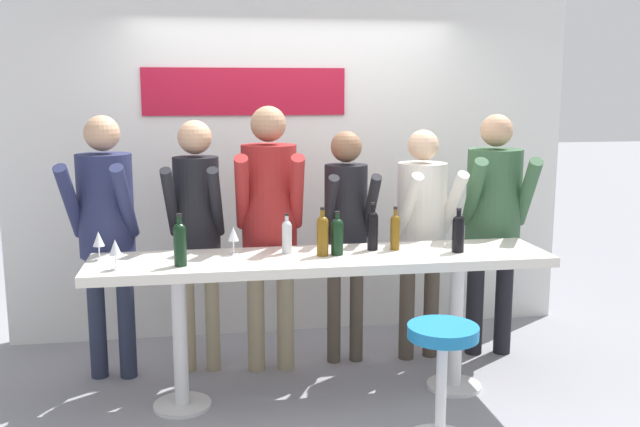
# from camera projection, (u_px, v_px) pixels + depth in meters

# --- Properties ---
(ground_plane) EXTENTS (40.00, 40.00, 0.00)m
(ground_plane) POSITION_uv_depth(u_px,v_px,m) (322.00, 397.00, 4.60)
(ground_plane) COLOR gray
(back_wall) EXTENTS (4.47, 0.12, 2.85)m
(back_wall) POSITION_uv_depth(u_px,v_px,m) (293.00, 156.00, 5.67)
(back_wall) COLOR silver
(back_wall) RESTS_ON ground_plane
(tasting_table) EXTENTS (2.87, 0.61, 0.94)m
(tasting_table) POSITION_uv_depth(u_px,v_px,m) (322.00, 275.00, 4.46)
(tasting_table) COLOR silver
(tasting_table) RESTS_ON ground_plane
(bar_stool) EXTENTS (0.41, 0.41, 0.69)m
(bar_stool) POSITION_uv_depth(u_px,v_px,m) (442.00, 366.00, 3.90)
(bar_stool) COLOR silver
(bar_stool) RESTS_ON ground_plane
(person_far_left) EXTENTS (0.49, 0.60, 1.79)m
(person_far_left) POSITION_uv_depth(u_px,v_px,m) (106.00, 218.00, 4.72)
(person_far_left) COLOR #23283D
(person_far_left) RESTS_ON ground_plane
(person_left) EXTENTS (0.41, 0.55, 1.76)m
(person_left) POSITION_uv_depth(u_px,v_px,m) (197.00, 216.00, 4.84)
(person_left) COLOR gray
(person_left) RESTS_ON ground_plane
(person_center_left) EXTENTS (0.48, 0.60, 1.85)m
(person_center_left) POSITION_uv_depth(u_px,v_px,m) (269.00, 209.00, 4.85)
(person_center_left) COLOR gray
(person_center_left) RESTS_ON ground_plane
(person_center) EXTENTS (0.36, 0.49, 1.67)m
(person_center) POSITION_uv_depth(u_px,v_px,m) (346.00, 219.00, 5.02)
(person_center) COLOR #473D33
(person_center) RESTS_ON ground_plane
(person_center_right) EXTENTS (0.45, 0.56, 1.68)m
(person_center_right) POSITION_uv_depth(u_px,v_px,m) (422.00, 219.00, 5.09)
(person_center_right) COLOR #473D33
(person_center_right) RESTS_ON ground_plane
(person_right) EXTENTS (0.52, 0.62, 1.78)m
(person_right) POSITION_uv_depth(u_px,v_px,m) (494.00, 209.00, 5.16)
(person_right) COLOR black
(person_right) RESTS_ON ground_plane
(wine_bottle_0) EXTENTS (0.06, 0.06, 0.25)m
(wine_bottle_0) POSITION_uv_depth(u_px,v_px,m) (287.00, 235.00, 4.48)
(wine_bottle_0) COLOR #B7BCC1
(wine_bottle_0) RESTS_ON tasting_table
(wine_bottle_1) EXTENTS (0.07, 0.07, 0.31)m
(wine_bottle_1) POSITION_uv_depth(u_px,v_px,m) (323.00, 234.00, 4.41)
(wine_bottle_1) COLOR brown
(wine_bottle_1) RESTS_ON tasting_table
(wine_bottle_2) EXTENTS (0.08, 0.08, 0.28)m
(wine_bottle_2) POSITION_uv_depth(u_px,v_px,m) (458.00, 232.00, 4.51)
(wine_bottle_2) COLOR black
(wine_bottle_2) RESTS_ON tasting_table
(wine_bottle_3) EXTENTS (0.08, 0.08, 0.28)m
(wine_bottle_3) POSITION_uv_depth(u_px,v_px,m) (337.00, 234.00, 4.44)
(wine_bottle_3) COLOR black
(wine_bottle_3) RESTS_ON tasting_table
(wine_bottle_4) EXTENTS (0.06, 0.06, 0.28)m
(wine_bottle_4) POSITION_uv_depth(u_px,v_px,m) (395.00, 230.00, 4.57)
(wine_bottle_4) COLOR brown
(wine_bottle_4) RESTS_ON tasting_table
(wine_bottle_5) EXTENTS (0.07, 0.07, 0.31)m
(wine_bottle_5) POSITION_uv_depth(u_px,v_px,m) (373.00, 228.00, 4.57)
(wine_bottle_5) COLOR black
(wine_bottle_5) RESTS_ON tasting_table
(wine_bottle_6) EXTENTS (0.07, 0.07, 0.31)m
(wine_bottle_6) POSITION_uv_depth(u_px,v_px,m) (180.00, 242.00, 4.15)
(wine_bottle_6) COLOR black
(wine_bottle_6) RESTS_ON tasting_table
(wine_glass_0) EXTENTS (0.07, 0.07, 0.18)m
(wine_glass_0) POSITION_uv_depth(u_px,v_px,m) (115.00, 248.00, 4.07)
(wine_glass_0) COLOR silver
(wine_glass_0) RESTS_ON tasting_table
(wine_glass_1) EXTENTS (0.07, 0.07, 0.18)m
(wine_glass_1) POSITION_uv_depth(u_px,v_px,m) (233.00, 235.00, 4.45)
(wine_glass_1) COLOR silver
(wine_glass_1) RESTS_ON tasting_table
(wine_glass_2) EXTENTS (0.07, 0.07, 0.18)m
(wine_glass_2) POSITION_uv_depth(u_px,v_px,m) (99.00, 240.00, 4.30)
(wine_glass_2) COLOR silver
(wine_glass_2) RESTS_ON tasting_table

